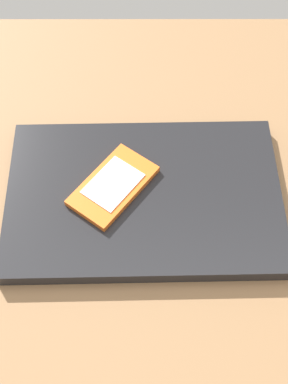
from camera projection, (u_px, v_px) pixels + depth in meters
desk_surface at (218, 243)px, 66.54cm from camera, size 120.00×80.00×3.00cm
laptop_closed at (144, 197)px, 67.38cm from camera, size 34.61×23.11×1.89cm
cell_phone_on_laptop at (113, 186)px, 66.61cm from camera, size 11.71×12.65×0.97cm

